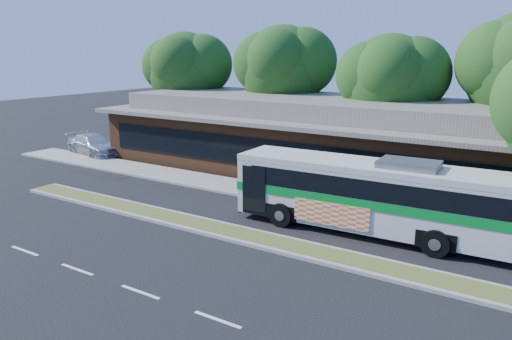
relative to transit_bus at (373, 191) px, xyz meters
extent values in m
plane|color=black|center=(-4.19, -3.80, -1.77)|extent=(120.00, 120.00, 0.00)
cube|color=#515925|center=(-4.19, -3.20, -1.69)|extent=(26.00, 1.10, 0.15)
cube|color=gray|center=(-4.19, 2.60, -1.71)|extent=(44.00, 2.60, 0.12)
cube|color=black|center=(-22.19, 6.20, -1.76)|extent=(14.00, 12.00, 0.01)
cube|color=brown|center=(-4.19, 9.20, -0.17)|extent=(32.00, 10.00, 3.20)
cube|color=#6C675B|center=(-4.19, 9.20, 1.55)|extent=(33.20, 11.20, 0.24)
cube|color=#6C675B|center=(-4.19, 9.20, 2.18)|extent=(30.00, 8.00, 1.00)
cube|color=black|center=(-4.19, 4.17, -0.07)|extent=(30.00, 0.06, 1.60)
cylinder|color=black|center=(-19.19, 11.20, 0.23)|extent=(0.44, 0.44, 3.99)
sphere|color=#1B4316|center=(-19.19, 11.20, 3.96)|extent=(5.80, 5.80, 5.80)
sphere|color=#1B4316|center=(-17.89, 11.63, 4.43)|extent=(4.52, 4.52, 4.52)
cylinder|color=black|center=(-11.19, 12.20, 0.33)|extent=(0.44, 0.44, 4.20)
sphere|color=#1B4316|center=(-11.19, 12.20, 4.23)|extent=(6.00, 6.00, 6.00)
sphere|color=#1B4316|center=(-9.84, 12.65, 4.71)|extent=(4.68, 4.68, 4.68)
cylinder|color=black|center=(-3.19, 11.20, 0.12)|extent=(0.44, 0.44, 3.78)
sphere|color=#1B4316|center=(-3.19, 11.20, 3.69)|extent=(5.60, 5.60, 5.60)
sphere|color=#1B4316|center=(-1.93, 11.62, 4.14)|extent=(4.37, 4.37, 4.37)
cube|color=beige|center=(-0.05, 0.00, -0.16)|extent=(11.34, 2.85, 2.59)
cube|color=black|center=(0.23, 0.01, 0.36)|extent=(10.44, 2.86, 0.78)
cube|color=beige|center=(-0.05, 0.00, 1.02)|extent=(11.36, 2.87, 0.24)
cube|color=#057E26|center=(-0.05, 0.00, -0.23)|extent=(11.39, 2.91, 0.36)
cube|color=black|center=(-5.69, -0.23, 0.15)|extent=(0.14, 2.10, 1.60)
cube|color=#CF3C8B|center=(-1.22, -1.28, -0.83)|extent=(3.19, 0.18, 0.94)
cube|color=slate|center=(1.35, 0.06, 1.27)|extent=(2.31, 1.59, 0.28)
cylinder|color=black|center=(-3.47, -1.32, -1.25)|extent=(1.04, 0.38, 1.03)
cylinder|color=black|center=(-3.57, 1.03, -1.25)|extent=(1.04, 0.38, 1.03)
cylinder|color=black|center=(2.80, -1.06, -1.25)|extent=(1.04, 0.38, 1.03)
cylinder|color=black|center=(2.71, 1.29, -1.25)|extent=(1.04, 0.38, 1.03)
imported|color=#B7B9BF|center=(-22.06, 4.29, -1.04)|extent=(5.29, 2.92, 1.45)
camera|label=1|loc=(6.46, -18.73, 5.57)|focal=35.00mm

